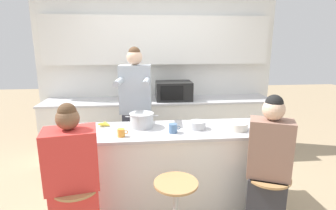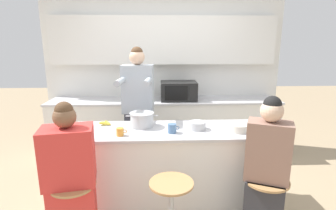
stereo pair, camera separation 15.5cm
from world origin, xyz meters
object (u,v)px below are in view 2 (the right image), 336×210
at_px(coffee_cup_near, 120,132).
at_px(potted_plant, 134,90).
at_px(person_wrapped_blanket, 71,183).
at_px(fruit_bowl, 197,125).
at_px(microwave, 179,91).
at_px(kitchen_island, 168,167).
at_px(person_seated_near, 265,179).
at_px(cooking_pot, 142,120).
at_px(bar_stool_rightmost, 264,208).
at_px(coffee_cup_far, 172,128).
at_px(person_cooking, 139,117).
at_px(banana_bunch, 105,123).

distance_m(coffee_cup_near, potted_plant, 1.60).
height_order(person_wrapped_blanket, fruit_bowl, person_wrapped_blanket).
bearing_deg(microwave, kitchen_island, -99.05).
xyz_separation_m(person_seated_near, potted_plant, (-1.30, 2.02, 0.44)).
relative_size(person_wrapped_blanket, cooking_pot, 3.83).
distance_m(kitchen_island, coffee_cup_near, 0.70).
relative_size(kitchen_island, potted_plant, 7.49).
bearing_deg(bar_stool_rightmost, person_seated_near, 113.77).
distance_m(person_wrapped_blanket, fruit_bowl, 1.34).
bearing_deg(coffee_cup_near, person_seated_near, -18.05).
xyz_separation_m(coffee_cup_near, coffee_cup_far, (0.52, 0.06, 0.01)).
relative_size(person_cooking, banana_bunch, 11.38).
height_order(kitchen_island, microwave, microwave).
height_order(person_wrapped_blanket, coffee_cup_near, person_wrapped_blanket).
bearing_deg(bar_stool_rightmost, coffee_cup_far, 147.66).
relative_size(person_cooking, cooking_pot, 4.99).
height_order(person_seated_near, coffee_cup_near, person_seated_near).
distance_m(person_cooking, coffee_cup_near, 0.76).
height_order(bar_stool_rightmost, person_wrapped_blanket, person_wrapped_blanket).
bearing_deg(coffee_cup_near, cooking_pot, 54.47).
height_order(person_seated_near, banana_bunch, person_seated_near).
bearing_deg(bar_stool_rightmost, person_cooking, 134.96).
height_order(kitchen_island, person_cooking, person_cooking).
xyz_separation_m(person_wrapped_blanket, banana_bunch, (0.16, 0.78, 0.29)).
bearing_deg(coffee_cup_far, person_wrapped_blanket, -151.10).
bearing_deg(coffee_cup_far, fruit_bowl, 19.94).
distance_m(person_cooking, potted_plant, 0.88).
xyz_separation_m(fruit_bowl, banana_bunch, (-1.01, 0.19, -0.02)).
relative_size(bar_stool_rightmost, microwave, 1.15).
bearing_deg(person_wrapped_blanket, person_seated_near, -10.34).
distance_m(cooking_pot, potted_plant, 1.33).
relative_size(kitchen_island, coffee_cup_near, 19.79).
relative_size(person_wrapped_blanket, person_seated_near, 0.98).
bearing_deg(banana_bunch, coffee_cup_near, -58.26).
xyz_separation_m(cooking_pot, coffee_cup_far, (0.32, -0.22, -0.03)).
height_order(cooking_pot, fruit_bowl, cooking_pot).
distance_m(cooking_pot, coffee_cup_far, 0.39).
xyz_separation_m(kitchen_island, fruit_bowl, (0.31, -0.01, 0.48)).
bearing_deg(fruit_bowl, person_seated_near, -48.69).
bearing_deg(potted_plant, bar_stool_rightmost, -57.28).
distance_m(bar_stool_rightmost, microwave, 2.20).
distance_m(person_seated_near, banana_bunch, 1.73).
bearing_deg(coffee_cup_far, person_cooking, 119.66).
xyz_separation_m(fruit_bowl, coffee_cup_near, (-0.79, -0.16, -0.00)).
height_order(bar_stool_rightmost, cooking_pot, cooking_pot).
height_order(banana_bunch, potted_plant, potted_plant).
bearing_deg(cooking_pot, bar_stool_rightmost, -32.87).
height_order(coffee_cup_near, potted_plant, potted_plant).
distance_m(kitchen_island, banana_bunch, 0.86).
xyz_separation_m(fruit_bowl, potted_plant, (-0.78, 1.43, 0.13)).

